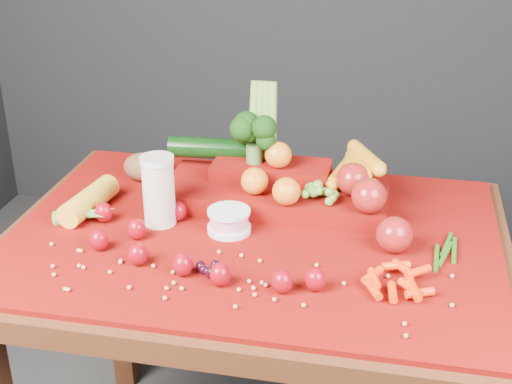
% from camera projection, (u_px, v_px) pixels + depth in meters
% --- Properties ---
extents(table, '(1.10, 0.80, 0.75)m').
position_uv_depth(table, '(254.00, 274.00, 1.60)').
color(table, '#3D1C0E').
rests_on(table, ground).
extents(red_cloth, '(1.05, 0.75, 0.01)m').
position_uv_depth(red_cloth, '(254.00, 235.00, 1.56)').
color(red_cloth, '#6E0307').
rests_on(red_cloth, table).
extents(milk_glass, '(0.07, 0.07, 0.16)m').
position_uv_depth(milk_glass, '(159.00, 188.00, 1.56)').
color(milk_glass, beige).
rests_on(milk_glass, red_cloth).
extents(yogurt_bowl, '(0.10, 0.10, 0.05)m').
position_uv_depth(yogurt_bowl, '(229.00, 220.00, 1.55)').
color(yogurt_bowl, silver).
rests_on(yogurt_bowl, red_cloth).
extents(strawberry_scatter, '(0.54, 0.28, 0.05)m').
position_uv_depth(strawberry_scatter, '(180.00, 247.00, 1.45)').
color(strawberry_scatter, maroon).
rests_on(strawberry_scatter, red_cloth).
extents(dark_grape_cluster, '(0.06, 0.05, 0.03)m').
position_uv_depth(dark_grape_cluster, '(211.00, 268.00, 1.39)').
color(dark_grape_cluster, black).
rests_on(dark_grape_cluster, red_cloth).
extents(soybean_scatter, '(0.84, 0.24, 0.01)m').
position_uv_depth(soybean_scatter, '(233.00, 279.00, 1.38)').
color(soybean_scatter, '#B7814E').
rests_on(soybean_scatter, red_cloth).
extents(corn_ear, '(0.20, 0.25, 0.06)m').
position_uv_depth(corn_ear, '(86.00, 210.00, 1.60)').
color(corn_ear, gold).
rests_on(corn_ear, red_cloth).
extents(potato, '(0.11, 0.08, 0.07)m').
position_uv_depth(potato, '(144.00, 167.00, 1.79)').
color(potato, brown).
rests_on(potato, red_cloth).
extents(baby_carrot_pile, '(0.18, 0.17, 0.03)m').
position_uv_depth(baby_carrot_pile, '(395.00, 277.00, 1.36)').
color(baby_carrot_pile, red).
rests_on(baby_carrot_pile, red_cloth).
extents(green_bean_pile, '(0.14, 0.12, 0.01)m').
position_uv_depth(green_bean_pile, '(446.00, 252.00, 1.47)').
color(green_bean_pile, '#265B14').
rests_on(green_bean_pile, red_cloth).
extents(produce_mound, '(0.60, 0.36, 0.27)m').
position_uv_depth(produce_mound, '(287.00, 181.00, 1.66)').
color(produce_mound, '#6E0307').
rests_on(produce_mound, red_cloth).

